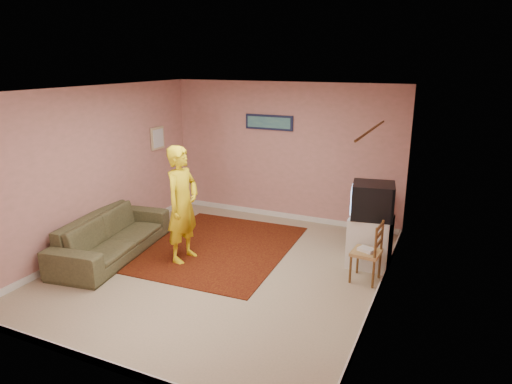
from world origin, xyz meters
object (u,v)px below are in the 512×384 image
at_px(chair_b, 367,245).
at_px(sofa, 112,236).
at_px(crt_tv, 372,201).
at_px(person, 182,204).
at_px(chair_a, 370,209).
at_px(tv_cabinet, 370,241).

relative_size(chair_b, sofa, 0.21).
bearing_deg(sofa, chair_b, -86.97).
xyz_separation_m(crt_tv, person, (-2.63, -0.97, -0.13)).
relative_size(chair_a, sofa, 0.21).
xyz_separation_m(crt_tv, chair_b, (0.06, -0.52, -0.49)).
bearing_deg(sofa, chair_a, -65.15).
distance_m(tv_cabinet, person, 2.85).
xyz_separation_m(tv_cabinet, crt_tv, (-0.01, -0.00, 0.64)).
bearing_deg(crt_tv, chair_b, -93.53).
height_order(tv_cabinet, chair_a, chair_a).
height_order(tv_cabinet, sofa, tv_cabinet).
distance_m(sofa, person, 1.29).
bearing_deg(tv_cabinet, sofa, -160.82).
xyz_separation_m(tv_cabinet, chair_a, (-0.21, 1.03, 0.16)).
bearing_deg(chair_b, crt_tv, -169.36).
height_order(chair_b, person, person).
height_order(tv_cabinet, chair_b, chair_b).
bearing_deg(person, crt_tv, -66.77).
bearing_deg(tv_cabinet, crt_tv, -170.38).
height_order(tv_cabinet, crt_tv, crt_tv).
height_order(crt_tv, sofa, crt_tv).
height_order(crt_tv, chair_a, crt_tv).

